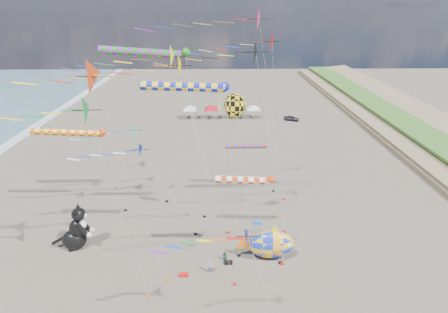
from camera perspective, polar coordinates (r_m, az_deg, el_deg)
delta_kite_0 at (r=27.97m, az=-24.47°, el=6.40°), size 12.44×2.42×19.07m
delta_kite_1 at (r=45.46m, az=-15.12°, el=3.84°), size 10.67×2.12×11.52m
delta_kite_2 at (r=26.55m, az=-9.65°, el=13.74°), size 12.65×1.96×21.84m
delta_kite_3 at (r=37.67m, az=-13.21°, el=0.93°), size 11.39×1.88×12.07m
delta_kite_4 at (r=24.25m, az=1.34°, el=-14.86°), size 9.29×1.66×11.00m
delta_kite_5 at (r=42.06m, az=4.65°, el=21.25°), size 17.48×3.08×25.00m
delta_kite_6 at (r=28.84m, az=-21.32°, el=12.12°), size 14.64×2.91×21.58m
delta_kite_7 at (r=34.80m, az=-8.09°, el=15.71°), size 13.99×2.44×21.75m
delta_kite_8 at (r=34.94m, az=6.47°, el=16.18°), size 12.44×2.89×22.11m
delta_kite_9 at (r=38.05m, az=5.49°, el=17.83°), size 10.80×2.27×22.57m
windsock_0 at (r=38.72m, az=-12.37°, el=16.15°), size 10.62×0.97×20.74m
windsock_1 at (r=32.65m, az=3.74°, el=-3.93°), size 6.98×0.75×10.24m
windsock_2 at (r=45.32m, az=-23.72°, el=3.57°), size 10.07×0.82×11.34m
windsock_3 at (r=30.91m, az=-6.02°, el=11.11°), size 9.08×0.82×18.73m
windsock_4 at (r=47.79m, az=3.88°, el=1.64°), size 7.15×0.68×7.46m
angelfish_kite at (r=35.99m, az=1.47°, el=8.06°), size 3.74×3.02×16.68m
cat_inflatable at (r=41.96m, az=-23.23°, el=-10.53°), size 4.04×2.18×5.32m
fish_inflatable at (r=37.97m, az=7.70°, el=-14.05°), size 6.42×2.36×4.25m
person_adult at (r=36.65m, az=-2.26°, el=-17.50°), size 0.58×0.40×1.55m
child_green at (r=38.16m, az=0.22°, el=-15.97°), size 0.56×0.45×1.09m
child_blue at (r=38.27m, az=0.03°, el=-15.89°), size 0.66×0.46×1.04m
kite_bag_0 at (r=36.90m, az=-6.63°, el=-18.63°), size 0.90×0.44×0.30m
kite_bag_2 at (r=43.94m, az=5.56°, el=-10.78°), size 0.90×0.44×0.30m
kite_bag_3 at (r=38.03m, az=0.71°, el=-16.92°), size 0.90×0.44×0.30m
tent_row at (r=82.72m, az=-0.38°, el=8.31°), size 19.20×4.20×3.80m
parked_car at (r=83.32m, az=10.98°, el=6.16°), size 3.77×2.77×1.19m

